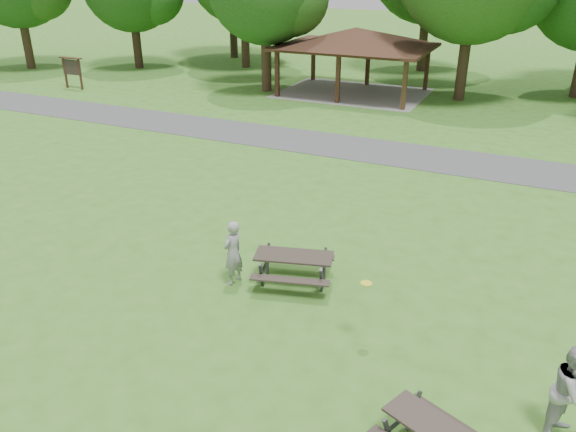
{
  "coord_description": "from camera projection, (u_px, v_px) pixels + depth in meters",
  "views": [
    {
      "loc": [
        6.55,
        -7.97,
        7.42
      ],
      "look_at": [
        1.0,
        4.0,
        1.3
      ],
      "focal_mm": 35.0,
      "sensor_mm": 36.0,
      "label": 1
    }
  ],
  "objects": [
    {
      "name": "notice_board",
      "position": [
        72.0,
        67.0,
        34.08
      ],
      "size": [
        1.6,
        0.3,
        1.88
      ],
      "color": "#361E13",
      "rests_on": "ground"
    },
    {
      "name": "pavilion",
      "position": [
        355.0,
        40.0,
        32.18
      ],
      "size": [
        8.6,
        7.01,
        3.76
      ],
      "color": "#321B12",
      "rests_on": "ground"
    },
    {
      "name": "asphalt_path",
      "position": [
        366.0,
        149.0,
        23.7
      ],
      "size": [
        120.0,
        3.2,
        0.02
      ],
      "primitive_type": "cube",
      "color": "#434346",
      "rests_on": "ground"
    },
    {
      "name": "picnic_table_middle",
      "position": [
        294.0,
        262.0,
        13.76
      ],
      "size": [
        2.23,
        1.97,
        0.82
      ],
      "color": "#2A241E",
      "rests_on": "ground"
    },
    {
      "name": "ground",
      "position": [
        169.0,
        332.0,
        12.18
      ],
      "size": [
        160.0,
        160.0,
        0.0
      ],
      "primitive_type": "plane",
      "color": "#356D1F",
      "rests_on": "ground"
    },
    {
      "name": "frisbee_in_flight",
      "position": [
        366.0,
        283.0,
        11.3
      ],
      "size": [
        0.32,
        0.32,
        0.02
      ],
      "color": "yellow",
      "rests_on": "ground"
    },
    {
      "name": "frisbee_catcher",
      "position": [
        572.0,
        393.0,
        9.24
      ],
      "size": [
        0.92,
        1.04,
        1.78
      ],
      "primitive_type": "imported",
      "rotation": [
        0.0,
        0.0,
        1.23
      ],
      "color": "#A1A1A4",
      "rests_on": "ground"
    },
    {
      "name": "frisbee_thrower",
      "position": [
        233.0,
        253.0,
        13.7
      ],
      "size": [
        0.51,
        0.68,
        1.68
      ],
      "primitive_type": "imported",
      "rotation": [
        0.0,
        0.0,
        -1.77
      ],
      "color": "gray",
      "rests_on": "ground"
    }
  ]
}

